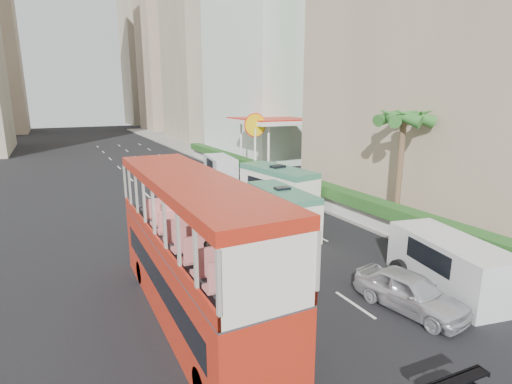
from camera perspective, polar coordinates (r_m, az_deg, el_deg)
ground_plane at (r=17.58m, az=10.60°, el=-12.43°), size 200.00×200.00×0.00m
double_decker_bus at (r=13.94m, az=-9.10°, el=-8.09°), size 2.50×11.00×5.06m
car_silver_lane_a at (r=18.39m, az=0.68°, el=-10.97°), size 1.97×4.27×1.36m
car_silver_lane_b at (r=16.27m, az=20.92°, el=-15.40°), size 2.35×4.41×1.43m
van_asset at (r=31.08m, az=-6.13°, el=-0.76°), size 2.31×4.67×1.27m
minibus_near at (r=22.96m, az=3.71°, el=-2.65°), size 2.05×5.66×2.48m
minibus_far at (r=27.85m, az=3.09°, el=0.62°), size 2.96×6.63×2.84m
panel_van_near at (r=18.07m, az=25.85°, el=-9.21°), size 3.15×5.61×2.11m
panel_van_far at (r=38.23m, az=-5.12°, el=3.53°), size 2.69×5.37×2.06m
sidewalk at (r=42.55m, az=-0.30°, el=3.31°), size 6.00×120.00×0.18m
kerb_wall at (r=31.67m, az=4.16°, el=0.81°), size 0.30×44.00×1.00m
hedge at (r=31.49m, az=4.19°, el=2.32°), size 1.10×44.00×0.70m
palm_tree at (r=24.48m, az=19.79°, el=2.73°), size 0.36×0.36×6.40m
shell_station at (r=40.88m, az=2.23°, el=6.66°), size 6.50×8.00×5.50m
tower_far_a at (r=99.18m, az=-11.93°, el=21.57°), size 14.00×14.00×44.00m
tower_far_b at (r=120.08m, az=-14.85°, el=19.00°), size 14.00×14.00×40.00m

